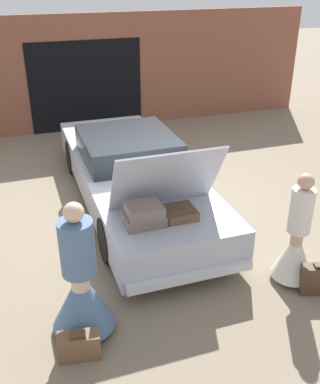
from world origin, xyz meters
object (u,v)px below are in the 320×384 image
Objects in this scene: suitcase_beside_left_person at (79,346)px; suitcase_beside_right_person at (318,279)px; person_left at (81,289)px; person_right at (296,244)px; car at (133,174)px.

suitcase_beside_left_person is 3.08m from suitcase_beside_right_person.
person_left reaches higher than person_right.
person_right is 0.51m from suitcase_beside_right_person.
person_right is 2.98m from suitcase_beside_left_person.
person_right reaches higher than suitcase_beside_right_person.
person_left is 0.60m from suitcase_beside_left_person.
person_right is at bearing 114.56° from suitcase_beside_right_person.
car reaches higher than suitcase_beside_right_person.
person_right is at bearing -63.55° from car.
person_left reaches higher than suitcase_beside_left_person.
suitcase_beside_left_person is at bearing -10.64° from person_left.
suitcase_beside_left_person is (-0.12, -0.40, -0.43)m from person_left.
suitcase_beside_left_person is (-2.93, -0.43, -0.40)m from person_right.
person_left is 3.60× the size of suitcase_beside_right_person.
person_left is 2.80m from person_right.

